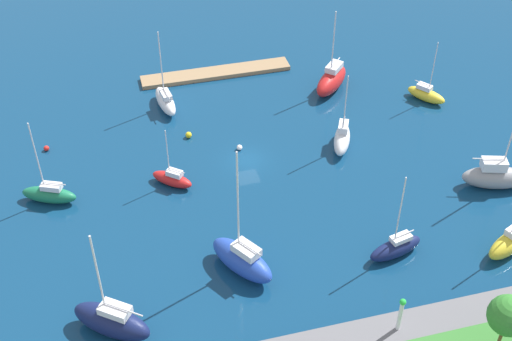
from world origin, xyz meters
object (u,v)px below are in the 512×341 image
sailboat_yellow_center_basin (426,94)px  sailboat_red_lone_north (332,80)px  sailboat_white_by_breakwater (342,138)px  sailboat_red_far_north (172,179)px  sailboat_white_east_end (165,101)px  sailboat_yellow_near_pier (510,243)px  sailboat_gray_mid_basin (496,176)px  sailboat_green_off_beacon (49,194)px  harbor_beacon (401,312)px  park_tree_center (509,316)px  sailboat_navy_lone_south (396,247)px  sailboat_navy_outer_mooring (112,321)px  pier_dock (216,73)px  mooring_buoy_yellow (189,135)px  mooring_buoy_white (239,147)px  mooring_buoy_red (46,148)px  sailboat_blue_far_south (242,259)px

sailboat_yellow_center_basin → sailboat_red_lone_north: bearing=-152.9°
sailboat_white_by_breakwater → sailboat_red_far_north: 20.18m
sailboat_white_east_end → sailboat_yellow_near_pier: bearing=-147.3°
sailboat_white_by_breakwater → sailboat_gray_mid_basin: bearing=76.5°
sailboat_yellow_near_pier → sailboat_green_off_beacon: (42.79, -18.74, -0.22)m
harbor_beacon → park_tree_center: park_tree_center is taller
sailboat_navy_lone_south → sailboat_yellow_center_basin: (-14.76, -24.11, -0.15)m
sailboat_red_lone_north → harbor_beacon: bearing=32.6°
sailboat_navy_lone_south → sailboat_yellow_near_pier: sailboat_navy_lone_south is taller
sailboat_navy_lone_south → sailboat_red_far_north: 24.80m
sailboat_navy_lone_south → sailboat_red_far_north: bearing=-52.5°
harbor_beacon → park_tree_center: bearing=151.6°
harbor_beacon → sailboat_navy_outer_mooring: size_ratio=0.32×
sailboat_white_by_breakwater → sailboat_green_off_beacon: (33.01, 1.17, -0.20)m
pier_dock → sailboat_yellow_center_basin: size_ratio=2.42×
sailboat_yellow_near_pier → park_tree_center: bearing=31.6°
mooring_buoy_yellow → mooring_buoy_white: mooring_buoy_yellow is taller
pier_dock → sailboat_green_off_beacon: 30.21m
sailboat_red_far_north → mooring_buoy_red: 16.32m
sailboat_white_by_breakwater → sailboat_white_east_end: sailboat_white_east_end is taller
sailboat_yellow_near_pier → sailboat_green_off_beacon: size_ratio=0.94×
mooring_buoy_white → sailboat_yellow_near_pier: bearing=133.8°
sailboat_white_by_breakwater → sailboat_blue_far_south: sailboat_blue_far_south is taller
sailboat_navy_lone_south → mooring_buoy_white: bearing=-74.9°
sailboat_green_off_beacon → sailboat_red_lone_north: sailboat_red_lone_north is taller
sailboat_blue_far_south → sailboat_yellow_center_basin: 37.00m
sailboat_white_by_breakwater → sailboat_yellow_center_basin: (-13.76, -6.54, -0.35)m
sailboat_navy_lone_south → sailboat_red_lone_north: (-3.91, -29.45, 0.47)m
harbor_beacon → sailboat_gray_mid_basin: 24.26m
sailboat_red_lone_north → sailboat_gray_mid_basin: bearing=68.9°
sailboat_navy_lone_south → sailboat_yellow_center_basin: bearing=-134.4°
sailboat_white_east_end → mooring_buoy_yellow: (-1.65, 6.81, -0.76)m
park_tree_center → sailboat_blue_far_south: sailboat_blue_far_south is taller
park_tree_center → sailboat_green_off_beacon: (35.28, -29.30, -4.41)m
mooring_buoy_white → mooring_buoy_yellow: bearing=-36.0°
sailboat_red_far_north → sailboat_white_east_end: 14.90m
pier_dock → sailboat_white_east_end: 9.97m
harbor_beacon → mooring_buoy_white: 29.98m
mooring_buoy_white → pier_dock: bearing=-92.8°
mooring_buoy_yellow → sailboat_blue_far_south: bearing=93.0°
sailboat_green_off_beacon → sailboat_blue_far_south: sailboat_blue_far_south is taller
sailboat_blue_far_south → sailboat_yellow_center_basin: (-29.50, -22.32, -0.66)m
sailboat_yellow_center_basin → park_tree_center: bearing=-53.9°
mooring_buoy_white → park_tree_center: bearing=112.9°
pier_dock → sailboat_gray_mid_basin: size_ratio=1.58×
sailboat_navy_outer_mooring → sailboat_red_lone_north: bearing=-97.5°
sailboat_red_far_north → mooring_buoy_yellow: 8.64m
sailboat_blue_far_south → mooring_buoy_white: size_ratio=21.34×
sailboat_white_by_breakwater → mooring_buoy_red: 34.19m
sailboat_white_by_breakwater → sailboat_yellow_center_basin: sailboat_white_by_breakwater is taller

